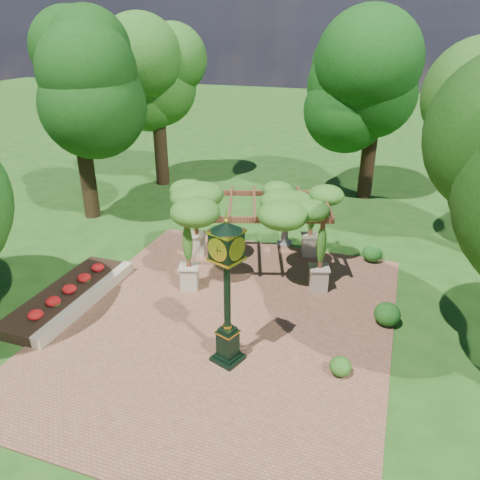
% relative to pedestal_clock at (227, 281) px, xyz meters
% --- Properties ---
extents(ground, '(120.00, 120.00, 0.00)m').
position_rel_pedestal_clock_xyz_m(ground, '(-0.73, 0.64, -2.52)').
color(ground, '#1E4714').
rests_on(ground, ground).
extents(brick_plaza, '(10.00, 12.00, 0.04)m').
position_rel_pedestal_clock_xyz_m(brick_plaza, '(-0.73, 1.64, -2.50)').
color(brick_plaza, brown).
rests_on(brick_plaza, ground).
extents(border_wall, '(0.35, 5.00, 0.40)m').
position_rel_pedestal_clock_xyz_m(border_wall, '(-5.33, 1.14, -2.32)').
color(border_wall, '#C6B793').
rests_on(border_wall, ground).
extents(flower_bed, '(1.50, 5.00, 0.36)m').
position_rel_pedestal_clock_xyz_m(flower_bed, '(-6.23, 1.14, -2.34)').
color(flower_bed, red).
rests_on(flower_bed, ground).
extents(pedestal_clock, '(1.06, 1.06, 4.20)m').
position_rel_pedestal_clock_xyz_m(pedestal_clock, '(0.00, 0.00, 0.00)').
color(pedestal_clock, black).
rests_on(pedestal_clock, brick_plaza).
extents(pergola, '(5.96, 4.69, 3.28)m').
position_rel_pedestal_clock_xyz_m(pergola, '(-0.91, 5.19, 0.18)').
color(pergola, tan).
rests_on(pergola, brick_plaza).
extents(sundial, '(0.60, 0.60, 1.05)m').
position_rel_pedestal_clock_xyz_m(sundial, '(-0.38, 7.83, -2.06)').
color(sundial, gray).
rests_on(sundial, ground).
extents(shrub_front, '(0.72, 0.72, 0.52)m').
position_rel_pedestal_clock_xyz_m(shrub_front, '(3.01, 0.40, -2.22)').
color(shrub_front, '#265518').
rests_on(shrub_front, brick_plaza).
extents(shrub_mid, '(1.03, 1.03, 0.72)m').
position_rel_pedestal_clock_xyz_m(shrub_mid, '(4.02, 3.18, -2.12)').
color(shrub_mid, '#1B4B15').
rests_on(shrub_mid, brick_plaza).
extents(shrub_back, '(0.83, 0.83, 0.70)m').
position_rel_pedestal_clock_xyz_m(shrub_back, '(3.25, 7.40, -2.13)').
color(shrub_back, '#1F5A1A').
rests_on(shrub_back, brick_plaza).
extents(tree_west_near, '(4.19, 4.19, 9.33)m').
position_rel_pedestal_clock_xyz_m(tree_west_near, '(-9.96, 7.97, 3.87)').
color(tree_west_near, '#302113').
rests_on(tree_west_near, ground).
extents(tree_west_far, '(4.25, 4.25, 8.37)m').
position_rel_pedestal_clock_xyz_m(tree_west_far, '(-9.13, 13.67, 3.21)').
color(tree_west_far, '#312113').
rests_on(tree_west_far, ground).
extents(tree_north, '(4.83, 4.83, 8.23)m').
position_rel_pedestal_clock_xyz_m(tree_north, '(2.20, 15.12, 3.13)').
color(tree_north, '#331E14').
rests_on(tree_north, ground).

